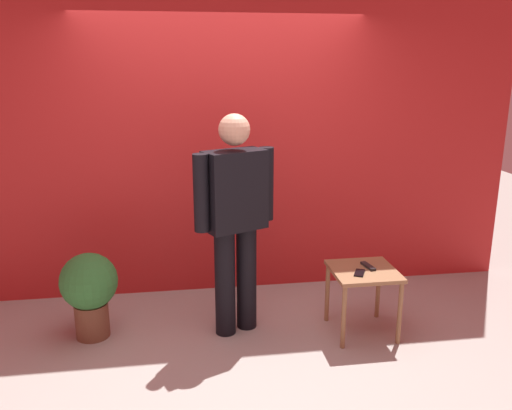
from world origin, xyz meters
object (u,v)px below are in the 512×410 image
at_px(tv_remote, 368,266).
at_px(potted_plant, 89,288).
at_px(standing_person, 235,214).
at_px(side_table, 363,279).
at_px(cell_phone, 360,273).

xyz_separation_m(tv_remote, potted_plant, (-2.17, 0.21, -0.14)).
height_order(standing_person, tv_remote, standing_person).
bearing_deg(tv_remote, side_table, -152.20).
bearing_deg(cell_phone, standing_person, -168.58).
bearing_deg(cell_phone, tv_remote, 72.51).
xyz_separation_m(side_table, tv_remote, (0.05, 0.04, 0.09)).
relative_size(cell_phone, tv_remote, 0.85).
bearing_deg(side_table, standing_person, 169.38).
bearing_deg(potted_plant, side_table, -6.53).
height_order(side_table, potted_plant, potted_plant).
relative_size(standing_person, tv_remote, 10.21).
xyz_separation_m(side_table, potted_plant, (-2.12, 0.24, -0.04)).
xyz_separation_m(standing_person, tv_remote, (1.03, -0.15, -0.43)).
distance_m(standing_person, potted_plant, 1.27).
height_order(standing_person, side_table, standing_person).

